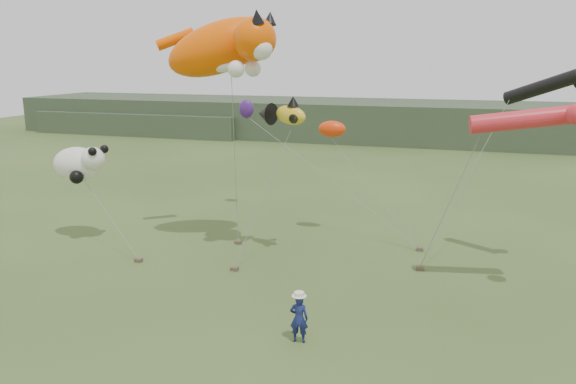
% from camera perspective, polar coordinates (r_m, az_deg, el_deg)
% --- Properties ---
extents(ground, '(120.00, 120.00, 0.00)m').
position_cam_1_polar(ground, '(19.36, -2.03, -12.65)').
color(ground, '#385123').
rests_on(ground, ground).
extents(headland, '(90.00, 13.00, 4.00)m').
position_cam_1_polar(headland, '(62.08, 9.11, 7.11)').
color(headland, '#2D3D28').
rests_on(headland, ground).
extents(festival_attendant, '(0.60, 0.44, 1.54)m').
position_cam_1_polar(festival_attendant, '(17.54, 1.12, -12.72)').
color(festival_attendant, navy).
rests_on(festival_attendant, ground).
extents(sandbag_anchors, '(11.93, 5.33, 0.16)m').
position_cam_1_polar(sandbag_anchors, '(24.61, 0.22, -6.62)').
color(sandbag_anchors, brown).
rests_on(sandbag_anchors, ground).
extents(cat_kite, '(6.41, 3.82, 3.62)m').
position_cam_1_polar(cat_kite, '(25.09, -6.19, 14.49)').
color(cat_kite, '#FF5600').
rests_on(cat_kite, ground).
extents(fish_kite, '(2.61, 1.71, 1.27)m').
position_cam_1_polar(fish_kite, '(23.91, -0.70, 7.94)').
color(fish_kite, gold).
rests_on(fish_kite, ground).
extents(tube_kites, '(4.36, 5.19, 2.30)m').
position_cam_1_polar(tube_kites, '(22.69, 24.11, 8.00)').
color(tube_kites, black).
rests_on(tube_kites, ground).
extents(panda_kite, '(2.86, 1.85, 1.78)m').
position_cam_1_polar(panda_kite, '(28.20, -20.39, 2.71)').
color(panda_kite, white).
rests_on(panda_kite, ground).
extents(misc_kites, '(6.84, 4.14, 1.43)m').
position_cam_1_polar(misc_kites, '(28.87, 0.72, 7.29)').
color(misc_kites, '#F3370B').
rests_on(misc_kites, ground).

